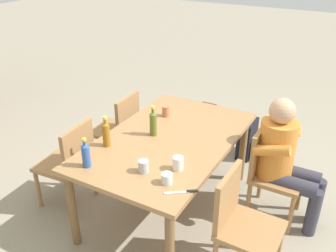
% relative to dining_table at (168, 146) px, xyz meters
% --- Properties ---
extents(ground_plane, '(24.00, 24.00, 0.00)m').
position_rel_dining_table_xyz_m(ground_plane, '(0.00, 0.00, -0.69)').
color(ground_plane, gray).
extents(dining_table, '(1.74, 1.07, 0.77)m').
position_rel_dining_table_xyz_m(dining_table, '(0.00, 0.00, 0.00)').
color(dining_table, '#A37547').
rests_on(dining_table, ground_plane).
extents(chair_near_right, '(0.44, 0.44, 0.87)m').
position_rel_dining_table_xyz_m(chair_near_right, '(0.39, -0.83, -0.20)').
color(chair_near_right, '#A37547').
rests_on(chair_near_right, ground_plane).
extents(chair_far_left, '(0.47, 0.47, 0.87)m').
position_rel_dining_table_xyz_m(chair_far_left, '(-0.39, 0.83, -0.20)').
color(chair_far_left, '#A37547').
rests_on(chair_far_left, ground_plane).
extents(chair_far_right, '(0.46, 0.46, 0.87)m').
position_rel_dining_table_xyz_m(chair_far_right, '(0.40, 0.83, -0.20)').
color(chair_far_right, '#A37547').
rests_on(chair_far_right, ground_plane).
extents(chair_near_left, '(0.45, 0.45, 0.87)m').
position_rel_dining_table_xyz_m(chair_near_left, '(-0.39, -0.83, -0.20)').
color(chair_near_left, '#A37547').
rests_on(chair_near_left, ground_plane).
extents(person_in_white_shirt, '(0.47, 0.61, 1.18)m').
position_rel_dining_table_xyz_m(person_in_white_shirt, '(0.39, -0.94, -0.03)').
color(person_in_white_shirt, orange).
rests_on(person_in_white_shirt, ground_plane).
extents(bottle_amber, '(0.06, 0.06, 0.27)m').
position_rel_dining_table_xyz_m(bottle_amber, '(-0.37, 0.39, 0.20)').
color(bottle_amber, '#996019').
rests_on(bottle_amber, dining_table).
extents(bottle_blue, '(0.06, 0.06, 0.25)m').
position_rel_dining_table_xyz_m(bottle_blue, '(-0.70, 0.33, 0.19)').
color(bottle_blue, '#2D56A3').
rests_on(bottle_blue, dining_table).
extents(bottle_olive, '(0.06, 0.06, 0.28)m').
position_rel_dining_table_xyz_m(bottle_olive, '(-0.01, 0.14, 0.20)').
color(bottle_olive, '#566623').
rests_on(bottle_olive, dining_table).
extents(cup_white, '(0.08, 0.08, 0.11)m').
position_rel_dining_table_xyz_m(cup_white, '(-0.39, -0.30, 0.13)').
color(cup_white, white).
rests_on(cup_white, dining_table).
extents(cup_steel, '(0.08, 0.08, 0.10)m').
position_rel_dining_table_xyz_m(cup_steel, '(-0.55, -0.09, 0.13)').
color(cup_steel, '#B2B7BC').
rests_on(cup_steel, dining_table).
extents(cup_terracotta, '(0.07, 0.07, 0.11)m').
position_rel_dining_table_xyz_m(cup_terracotta, '(0.38, 0.24, 0.14)').
color(cup_terracotta, '#BC6B47').
rests_on(cup_terracotta, dining_table).
extents(cup_glass, '(0.08, 0.08, 0.08)m').
position_rel_dining_table_xyz_m(cup_glass, '(-0.59, -0.32, 0.12)').
color(cup_glass, silver).
rests_on(cup_glass, dining_table).
extents(table_knife, '(0.16, 0.21, 0.01)m').
position_rel_dining_table_xyz_m(table_knife, '(-0.62, -0.47, 0.09)').
color(table_knife, silver).
rests_on(table_knife, dining_table).
extents(backpack_by_near_side, '(0.29, 0.26, 0.42)m').
position_rel_dining_table_xyz_m(backpack_by_near_side, '(1.50, 0.28, -0.48)').
color(backpack_by_near_side, maroon).
rests_on(backpack_by_near_side, ground_plane).
extents(backpack_by_far_side, '(0.33, 0.21, 0.45)m').
position_rel_dining_table_xyz_m(backpack_by_far_side, '(1.30, -0.36, -0.47)').
color(backpack_by_far_side, black).
rests_on(backpack_by_far_side, ground_plane).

